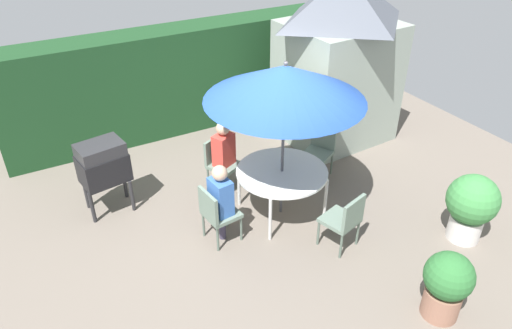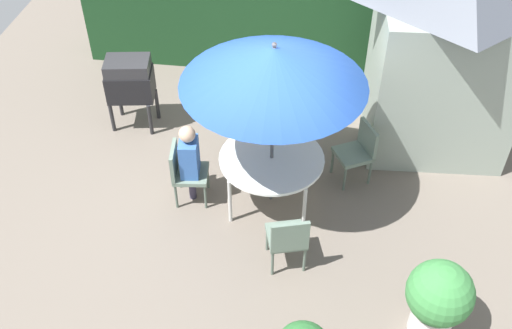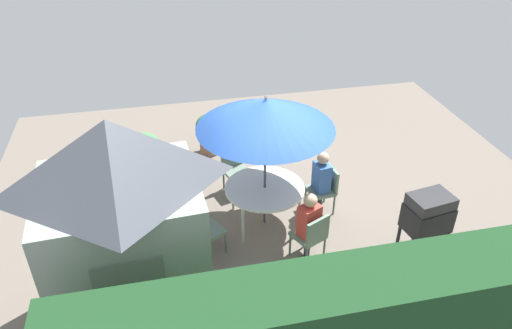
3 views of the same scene
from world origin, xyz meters
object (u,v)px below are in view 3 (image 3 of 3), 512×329
Objects in this scene: patio_table at (265,190)px; patio_umbrella at (266,114)px; potted_plant_by_grill at (209,132)px; chair_toward_hedge at (235,167)px; garden_shed at (124,228)px; person_in_blue at (322,175)px; potted_plant_by_shed at (145,155)px; person_in_red at (309,219)px; bbq_grill at (428,214)px; chair_toward_house at (204,230)px; chair_far_side at (325,186)px; chair_near_shed at (312,234)px.

patio_table is 1.48m from patio_umbrella.
chair_toward_hedge is at bearing 100.86° from potted_plant_by_grill.
garden_shed reaches higher than person_in_blue.
potted_plant_by_shed is (2.03, -1.85, -0.11)m from patio_table.
person_in_red is (-2.52, 2.88, 0.18)m from potted_plant_by_shed.
potted_plant_by_shed is at bearing -48.87° from person_in_red.
patio_umbrella is 3.05m from bbq_grill.
chair_toward_hedge is at bearing -115.39° from chair_toward_house.
potted_plant_by_shed reaches higher than patio_table.
chair_far_side is at bearing -162.22° from chair_toward_house.
bbq_grill is 1.33× the size of chair_near_shed.
patio_umbrella reaches higher than person_in_red.
patio_table is 1.51× the size of potted_plant_by_grill.
potted_plant_by_shed is 1.64m from potted_plant_by_grill.
person_in_blue is at bearing 123.72° from potted_plant_by_grill.
patio_umbrella is 1.99× the size of person_in_red.
garden_shed is 2.88m from patio_umbrella.
person_in_red reaches higher than chair_far_side.
garden_shed is 3.06m from chair_near_shed.
chair_far_side is 0.97× the size of potted_plant_by_grill.
patio_umbrella is (-2.27, -1.69, 0.57)m from garden_shed.
chair_toward_house is at bearing 64.61° from chair_toward_hedge.
chair_toward_hedge is (-1.94, -2.84, -1.11)m from garden_shed.
person_in_red reaches higher than potted_plant_by_grill.
chair_toward_hedge is at bearing -73.94° from patio_umbrella.
patio_table is 1.32× the size of potted_plant_by_shed.
chair_far_side is at bearing 146.00° from chair_toward_hedge.
person_in_red reaches higher than patio_table.
person_in_blue is at bearing -173.52° from patio_umbrella.
chair_toward_house is 0.97× the size of potted_plant_by_grill.
chair_near_shed is at bearing 115.29° from patio_umbrella.
person_in_blue is at bearing -114.77° from chair_near_shed.
bbq_grill is at bearing 149.30° from patio_table.
potted_plant_by_shed is 3.57m from person_in_blue.
chair_toward_hedge is at bearing -34.00° from chair_far_side.
garden_shed is at bearing 86.20° from potted_plant_by_shed.
bbq_grill is 0.95× the size of person_in_blue.
garden_shed reaches higher than potted_plant_by_shed.
chair_toward_hedge is 2.34m from person_in_red.
potted_plant_by_grill is at bearing -76.89° from patio_umbrella.
patio_umbrella reaches higher than potted_plant_by_shed.
chair_far_side is at bearing -173.52° from patio_umbrella.
garden_shed is 1.27× the size of patio_umbrella.
person_in_blue is (-0.60, -1.15, 0.00)m from person_in_red.
bbq_grill is at bearing 136.49° from chair_toward_hedge.
potted_plant_by_shed is (1.70, -0.71, 0.08)m from chair_toward_hedge.
chair_toward_hedge is at bearing -69.44° from person_in_red.
bbq_grill is 1.88m from chair_near_shed.
potted_plant_by_grill is at bearing -99.28° from chair_toward_house.
person_in_blue is (0.09, 0.01, 0.26)m from chair_far_side.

